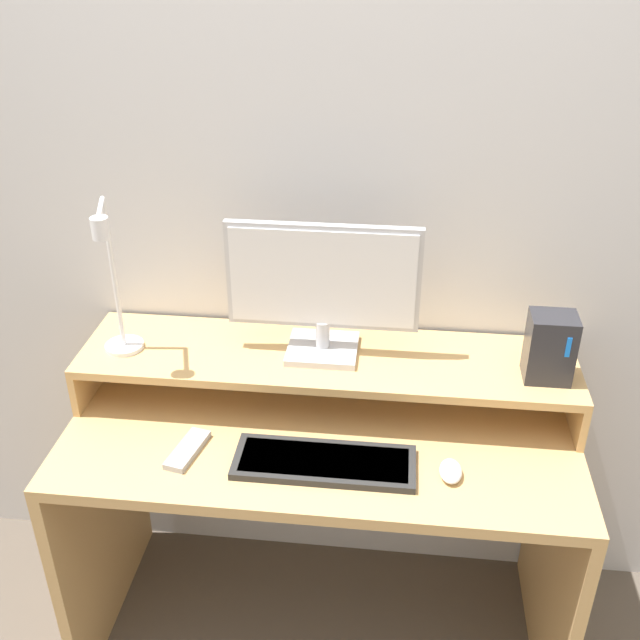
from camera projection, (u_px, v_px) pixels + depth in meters
wall_back at (335, 182)px, 1.89m from camera, size 6.00×0.05×2.50m
desk at (321, 491)px, 1.97m from camera, size 1.27×0.59×0.72m
monitor_shelf at (327, 361)px, 1.93m from camera, size 1.27×0.31×0.14m
monitor at (323, 287)px, 1.84m from camera, size 0.48×0.17×0.35m
desk_lamp at (114, 291)px, 1.82m from camera, size 0.11×0.19×0.42m
router_dock at (550, 347)px, 1.79m from camera, size 0.11×0.09×0.17m
keyboard at (324, 462)px, 1.75m from camera, size 0.43×0.15×0.02m
mouse at (451, 471)px, 1.72m from camera, size 0.05×0.08×0.03m
remote_control at (188, 450)px, 1.79m from camera, size 0.08×0.16×0.02m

